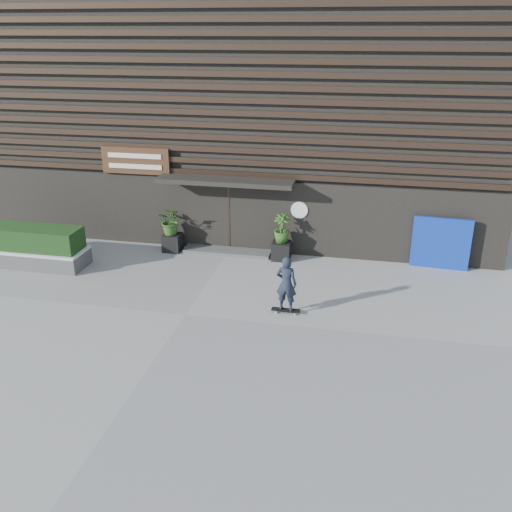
% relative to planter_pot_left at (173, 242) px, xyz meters
% --- Properties ---
extents(ground, '(80.00, 80.00, 0.00)m').
position_rel_planter_pot_left_xyz_m(ground, '(1.90, -4.40, -0.30)').
color(ground, gray).
rests_on(ground, ground).
extents(entrance_step, '(3.00, 0.80, 0.12)m').
position_rel_planter_pot_left_xyz_m(entrance_step, '(1.90, 0.20, -0.24)').
color(entrance_step, '#4B4B49').
rests_on(entrance_step, ground).
extents(planter_pot_left, '(0.60, 0.60, 0.60)m').
position_rel_planter_pot_left_xyz_m(planter_pot_left, '(0.00, 0.00, 0.00)').
color(planter_pot_left, black).
rests_on(planter_pot_left, ground).
extents(bamboo_left, '(0.86, 0.75, 0.96)m').
position_rel_planter_pot_left_xyz_m(bamboo_left, '(0.00, 0.00, 0.78)').
color(bamboo_left, '#2D591E').
rests_on(bamboo_left, planter_pot_left).
extents(planter_pot_right, '(0.60, 0.60, 0.60)m').
position_rel_planter_pot_left_xyz_m(planter_pot_right, '(3.80, 0.00, 0.00)').
color(planter_pot_right, black).
rests_on(planter_pot_right, ground).
extents(bamboo_right, '(0.54, 0.54, 0.96)m').
position_rel_planter_pot_left_xyz_m(bamboo_right, '(3.80, 0.00, 0.78)').
color(bamboo_right, '#2D591E').
rests_on(bamboo_right, planter_pot_right).
extents(raised_bed, '(3.50, 1.20, 0.50)m').
position_rel_planter_pot_left_xyz_m(raised_bed, '(-4.01, -2.08, -0.05)').
color(raised_bed, '#484846').
rests_on(raised_bed, ground).
extents(snow_layer, '(3.50, 1.20, 0.08)m').
position_rel_planter_pot_left_xyz_m(snow_layer, '(-4.01, -2.08, 0.24)').
color(snow_layer, silver).
rests_on(snow_layer, raised_bed).
extents(hedge, '(3.30, 1.00, 0.70)m').
position_rel_planter_pot_left_xyz_m(hedge, '(-4.01, -2.08, 0.63)').
color(hedge, '#163412').
rests_on(hedge, snow_layer).
extents(blue_tarp, '(1.80, 0.25, 1.68)m').
position_rel_planter_pot_left_xyz_m(blue_tarp, '(8.85, 0.30, 0.54)').
color(blue_tarp, '#0C2AA0').
rests_on(blue_tarp, ground).
extents(building, '(18.00, 11.00, 8.00)m').
position_rel_planter_pot_left_xyz_m(building, '(1.90, 5.56, 3.69)').
color(building, black).
rests_on(building, ground).
extents(skateboarder, '(0.78, 0.43, 1.64)m').
position_rel_planter_pot_left_xyz_m(skateboarder, '(4.54, -3.73, 0.56)').
color(skateboarder, black).
rests_on(skateboarder, ground).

